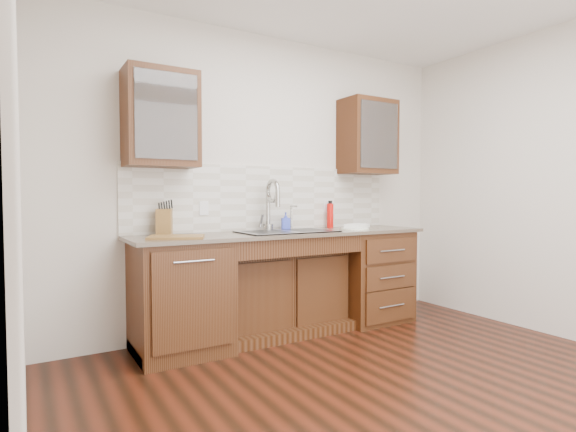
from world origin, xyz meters
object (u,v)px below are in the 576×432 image
knife_block (164,222)px  cutting_board (176,237)px  water_bottle (330,216)px  plate (355,229)px  soap_bottle (286,221)px

knife_block → cutting_board: (-0.00, -0.33, -0.10)m
water_bottle → cutting_board: bearing=-168.5°
knife_block → cutting_board: size_ratio=0.53×
water_bottle → knife_block: water_bottle is taller
plate → soap_bottle: bearing=155.1°
plate → water_bottle: bearing=98.8°
soap_bottle → water_bottle: 0.55m
soap_bottle → plate: 0.66m
plate → knife_block: 1.74m
water_bottle → cutting_board: 1.69m
cutting_board → knife_block: bearing=89.6°
water_bottle → cutting_board: water_bottle is taller
soap_bottle → cutting_board: (-1.11, -0.29, -0.07)m
soap_bottle → knife_block: bearing=-162.0°
soap_bottle → knife_block: size_ratio=0.78×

